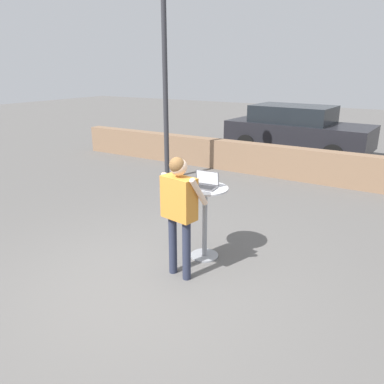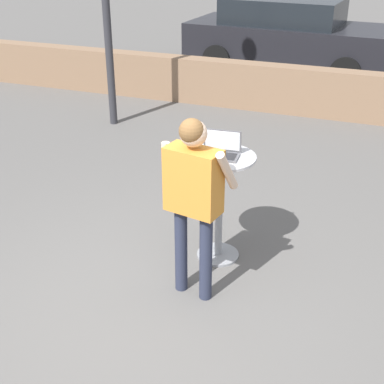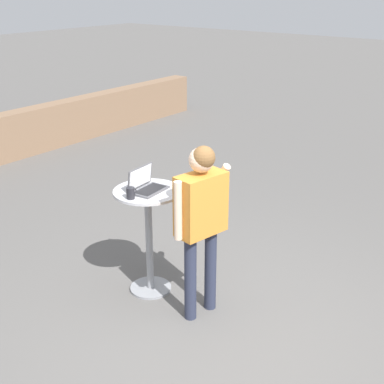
{
  "view_description": "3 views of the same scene",
  "coord_description": "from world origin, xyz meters",
  "px_view_note": "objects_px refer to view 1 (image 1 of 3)",
  "views": [
    {
      "loc": [
        2.67,
        -3.32,
        2.66
      ],
      "look_at": [
        0.26,
        0.65,
        1.12
      ],
      "focal_mm": 35.0,
      "sensor_mm": 36.0,
      "label": 1
    },
    {
      "loc": [
        1.59,
        -3.22,
        2.96
      ],
      "look_at": [
        0.16,
        0.53,
        0.92
      ],
      "focal_mm": 50.0,
      "sensor_mm": 36.0,
      "label": 2
    },
    {
      "loc": [
        -3.19,
        -2.14,
        2.93
      ],
      "look_at": [
        0.26,
        0.51,
        1.18
      ],
      "focal_mm": 50.0,
      "sensor_mm": 36.0,
      "label": 3
    }
  ],
  "objects_px": {
    "laptop": "(205,184)",
    "standing_person": "(179,203)",
    "coffee_mug": "(190,181)",
    "cafe_table": "(205,212)",
    "street_lamp": "(164,41)",
    "parked_car_near_street": "(297,130)"
  },
  "relations": [
    {
      "from": "cafe_table",
      "to": "street_lamp",
      "type": "relative_size",
      "value": 0.21
    },
    {
      "from": "parked_car_near_street",
      "to": "laptop",
      "type": "bearing_deg",
      "value": -83.21
    },
    {
      "from": "laptop",
      "to": "parked_car_near_street",
      "type": "relative_size",
      "value": 0.08
    },
    {
      "from": "cafe_table",
      "to": "parked_car_near_street",
      "type": "height_order",
      "value": "parked_car_near_street"
    },
    {
      "from": "coffee_mug",
      "to": "standing_person",
      "type": "xyz_separation_m",
      "value": [
        0.22,
        -0.63,
        -0.08
      ]
    },
    {
      "from": "cafe_table",
      "to": "standing_person",
      "type": "height_order",
      "value": "standing_person"
    },
    {
      "from": "coffee_mug",
      "to": "parked_car_near_street",
      "type": "xyz_separation_m",
      "value": [
        -0.67,
        7.61,
        -0.34
      ]
    },
    {
      "from": "cafe_table",
      "to": "parked_car_near_street",
      "type": "xyz_separation_m",
      "value": [
        -0.91,
        7.6,
        0.09
      ]
    },
    {
      "from": "cafe_table",
      "to": "street_lamp",
      "type": "xyz_separation_m",
      "value": [
        -2.84,
        3.12,
        2.55
      ]
    },
    {
      "from": "coffee_mug",
      "to": "street_lamp",
      "type": "relative_size",
      "value": 0.02
    },
    {
      "from": "parked_car_near_street",
      "to": "cafe_table",
      "type": "bearing_deg",
      "value": -83.19
    },
    {
      "from": "parked_car_near_street",
      "to": "street_lamp",
      "type": "bearing_deg",
      "value": -113.35
    },
    {
      "from": "standing_person",
      "to": "coffee_mug",
      "type": "bearing_deg",
      "value": 109.4
    },
    {
      "from": "laptop",
      "to": "standing_person",
      "type": "distance_m",
      "value": 0.65
    },
    {
      "from": "laptop",
      "to": "standing_person",
      "type": "bearing_deg",
      "value": -91.43
    },
    {
      "from": "laptop",
      "to": "street_lamp",
      "type": "height_order",
      "value": "street_lamp"
    },
    {
      "from": "standing_person",
      "to": "parked_car_near_street",
      "type": "height_order",
      "value": "standing_person"
    },
    {
      "from": "standing_person",
      "to": "parked_car_near_street",
      "type": "bearing_deg",
      "value": 96.15
    },
    {
      "from": "cafe_table",
      "to": "parked_car_near_street",
      "type": "relative_size",
      "value": 0.24
    },
    {
      "from": "cafe_table",
      "to": "coffee_mug",
      "type": "distance_m",
      "value": 0.49
    },
    {
      "from": "laptop",
      "to": "coffee_mug",
      "type": "height_order",
      "value": "laptop"
    },
    {
      "from": "cafe_table",
      "to": "street_lamp",
      "type": "distance_m",
      "value": 4.93
    }
  ]
}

